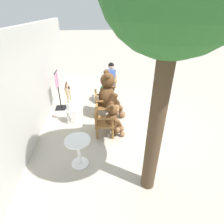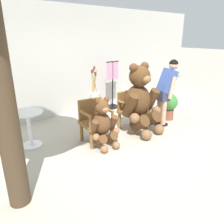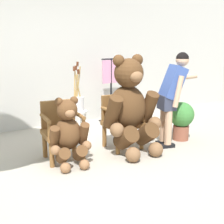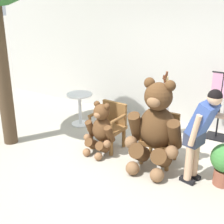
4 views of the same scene
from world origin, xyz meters
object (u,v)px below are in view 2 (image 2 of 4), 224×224
object	(u,v)px
white_stool	(95,106)
potted_plant	(169,104)
wooden_chair_left	(94,119)
brush_bucket	(95,95)
teddy_bear_large	(140,99)
person_visitor	(166,88)
teddy_bear_small	(103,123)
clothing_display_stand	(113,84)
round_side_table	(29,125)
wooden_chair_right	(131,109)

from	to	relation	value
white_stool	potted_plant	bearing A→B (deg)	-38.76
wooden_chair_left	potted_plant	distance (m)	2.17
brush_bucket	potted_plant	bearing A→B (deg)	-38.79
wooden_chair_left	teddy_bear_large	distance (m)	1.11
potted_plant	person_visitor	bearing A→B (deg)	-157.33
teddy_bear_large	teddy_bear_small	distance (m)	1.08
person_visitor	clothing_display_stand	size ratio (longest dim) A/B	1.14
teddy_bear_large	potted_plant	world-z (taller)	teddy_bear_large
round_side_table	clothing_display_stand	size ratio (longest dim) A/B	0.53
teddy_bear_large	potted_plant	distance (m)	1.18
person_visitor	clothing_display_stand	world-z (taller)	person_visitor
teddy_bear_large	potted_plant	xyz separation A→B (m)	(1.12, 0.05, -0.35)
wooden_chair_left	round_side_table	bearing A→B (deg)	152.09
wooden_chair_left	teddy_bear_small	xyz separation A→B (m)	(-0.01, -0.29, 0.02)
clothing_display_stand	person_visitor	bearing A→B (deg)	-86.64
person_visitor	white_stool	distance (m)	1.81
teddy_bear_large	clothing_display_stand	distance (m)	1.84
wooden_chair_left	brush_bucket	bearing A→B (deg)	54.41
wooden_chair_right	teddy_bear_large	world-z (taller)	teddy_bear_large
teddy_bear_small	round_side_table	xyz separation A→B (m)	(-1.10, 0.88, -0.03)
round_side_table	clothing_display_stand	xyz separation A→B (m)	(2.79, 0.87, 0.27)
white_stool	teddy_bear_large	bearing A→B (deg)	-74.39
wooden_chair_right	round_side_table	bearing A→B (deg)	164.65
wooden_chair_left	brush_bucket	xyz separation A→B (m)	(0.69, 0.97, 0.19)
clothing_display_stand	white_stool	bearing A→B (deg)	-153.25
teddy_bear_large	person_visitor	xyz separation A→B (m)	(0.75, -0.10, 0.17)
wooden_chair_right	wooden_chair_left	bearing A→B (deg)	-179.99
brush_bucket	potted_plant	xyz separation A→B (m)	(1.46, -1.18, -0.25)
teddy_bear_small	brush_bucket	xyz separation A→B (m)	(0.70, 1.26, 0.17)
wooden_chair_left	clothing_display_stand	size ratio (longest dim) A/B	0.63
teddy_bear_small	clothing_display_stand	size ratio (longest dim) A/B	0.72
potted_plant	teddy_bear_small	bearing A→B (deg)	-177.83
teddy_bear_small	person_visitor	distance (m)	1.85
potted_plant	brush_bucket	bearing A→B (deg)	141.21
teddy_bear_large	white_stool	world-z (taller)	teddy_bear_large
white_stool	clothing_display_stand	distance (m)	1.16
person_visitor	clothing_display_stand	distance (m)	1.84
wooden_chair_right	potted_plant	xyz separation A→B (m)	(1.12, -0.21, -0.07)
person_visitor	round_side_table	distance (m)	3.09
potted_plant	white_stool	bearing A→B (deg)	141.24
teddy_bear_large	brush_bucket	bearing A→B (deg)	105.63
wooden_chair_left	white_stool	xyz separation A→B (m)	(0.69, 0.96, -0.11)
person_visitor	round_side_table	xyz separation A→B (m)	(-2.90, 0.95, -0.47)
wooden_chair_right	clothing_display_stand	world-z (taller)	clothing_display_stand
teddy_bear_small	potted_plant	world-z (taller)	teddy_bear_small
person_visitor	potted_plant	world-z (taller)	person_visitor
round_side_table	clothing_display_stand	bearing A→B (deg)	17.36
brush_bucket	round_side_table	xyz separation A→B (m)	(-1.80, -0.38, -0.20)
round_side_table	clothing_display_stand	distance (m)	2.93
white_stool	teddy_bear_small	bearing A→B (deg)	-119.16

